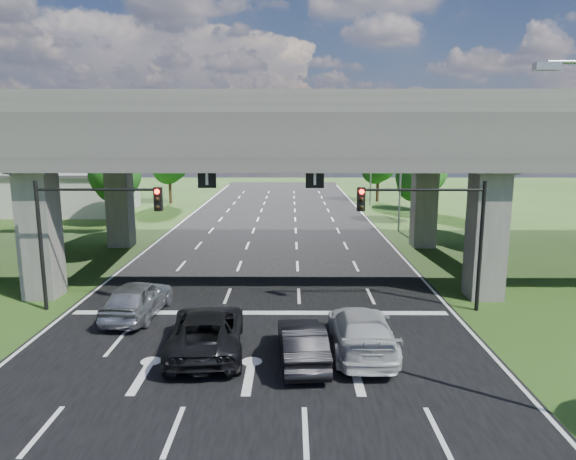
{
  "coord_description": "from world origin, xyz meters",
  "views": [
    {
      "loc": [
        1.4,
        -18.75,
        7.98
      ],
      "look_at": [
        1.23,
        9.43,
        2.78
      ],
      "focal_mm": 32.0,
      "sensor_mm": 36.0,
      "label": 1
    }
  ],
  "objects_px": {
    "streetlight_far": "(396,162)",
    "car_trailing": "(207,331)",
    "car_silver": "(138,299)",
    "signal_right": "(434,221)",
    "signal_left": "(86,221)",
    "streetlight_beyond": "(368,155)",
    "car_dark": "(302,343)",
    "car_white": "(362,330)"
  },
  "relations": [
    {
      "from": "streetlight_beyond",
      "to": "car_silver",
      "type": "bearing_deg",
      "value": -112.73
    },
    {
      "from": "streetlight_beyond",
      "to": "car_dark",
      "type": "bearing_deg",
      "value": -101.28
    },
    {
      "from": "signal_left",
      "to": "streetlight_far",
      "type": "bearing_deg",
      "value": 48.22
    },
    {
      "from": "streetlight_beyond",
      "to": "car_white",
      "type": "bearing_deg",
      "value": -98.48
    },
    {
      "from": "signal_right",
      "to": "signal_left",
      "type": "relative_size",
      "value": 1.0
    },
    {
      "from": "car_silver",
      "to": "car_white",
      "type": "xyz_separation_m",
      "value": [
        9.44,
        -3.67,
        -0.01
      ]
    },
    {
      "from": "signal_right",
      "to": "streetlight_far",
      "type": "bearing_deg",
      "value": 83.53
    },
    {
      "from": "car_silver",
      "to": "car_white",
      "type": "height_order",
      "value": "car_silver"
    },
    {
      "from": "car_silver",
      "to": "car_trailing",
      "type": "distance_m",
      "value": 5.21
    },
    {
      "from": "streetlight_far",
      "to": "car_silver",
      "type": "xyz_separation_m",
      "value": [
        -15.5,
        -21.0,
        -5.0
      ]
    },
    {
      "from": "signal_left",
      "to": "car_dark",
      "type": "relative_size",
      "value": 1.36
    },
    {
      "from": "signal_left",
      "to": "car_dark",
      "type": "xyz_separation_m",
      "value": [
        9.62,
        -5.56,
        -3.43
      ]
    },
    {
      "from": "streetlight_far",
      "to": "car_trailing",
      "type": "height_order",
      "value": "streetlight_far"
    },
    {
      "from": "car_dark",
      "to": "car_trailing",
      "type": "relative_size",
      "value": 0.77
    },
    {
      "from": "signal_right",
      "to": "signal_left",
      "type": "bearing_deg",
      "value": 180.0
    },
    {
      "from": "streetlight_far",
      "to": "car_dark",
      "type": "height_order",
      "value": "streetlight_far"
    },
    {
      "from": "car_dark",
      "to": "car_trailing",
      "type": "height_order",
      "value": "car_trailing"
    },
    {
      "from": "signal_left",
      "to": "streetlight_beyond",
      "type": "height_order",
      "value": "streetlight_beyond"
    },
    {
      "from": "signal_right",
      "to": "car_white",
      "type": "xyz_separation_m",
      "value": [
        -3.79,
        -4.61,
        -3.35
      ]
    },
    {
      "from": "streetlight_far",
      "to": "streetlight_beyond",
      "type": "distance_m",
      "value": 16.0
    },
    {
      "from": "streetlight_beyond",
      "to": "car_silver",
      "type": "xyz_separation_m",
      "value": [
        -15.5,
        -37.0,
        -5.0
      ]
    },
    {
      "from": "streetlight_far",
      "to": "car_trailing",
      "type": "distance_m",
      "value": 27.84
    },
    {
      "from": "car_dark",
      "to": "car_white",
      "type": "distance_m",
      "value": 2.43
    },
    {
      "from": "car_silver",
      "to": "streetlight_far",
      "type": "bearing_deg",
      "value": -121.34
    },
    {
      "from": "car_silver",
      "to": "car_white",
      "type": "bearing_deg",
      "value": 163.85
    },
    {
      "from": "signal_left",
      "to": "car_silver",
      "type": "distance_m",
      "value": 4.23
    },
    {
      "from": "streetlight_far",
      "to": "car_dark",
      "type": "xyz_separation_m",
      "value": [
        -8.3,
        -25.61,
        -5.09
      ]
    },
    {
      "from": "car_white",
      "to": "car_trailing",
      "type": "xyz_separation_m",
      "value": [
        -5.77,
        -0.03,
        -0.01
      ]
    },
    {
      "from": "car_silver",
      "to": "car_dark",
      "type": "xyz_separation_m",
      "value": [
        7.2,
        -4.61,
        -0.1
      ]
    },
    {
      "from": "car_dark",
      "to": "car_white",
      "type": "xyz_separation_m",
      "value": [
        2.24,
        0.95,
        0.08
      ]
    },
    {
      "from": "signal_right",
      "to": "car_silver",
      "type": "distance_m",
      "value": 13.67
    },
    {
      "from": "signal_left",
      "to": "car_dark",
      "type": "bearing_deg",
      "value": -30.0
    },
    {
      "from": "signal_right",
      "to": "car_trailing",
      "type": "bearing_deg",
      "value": -154.12
    },
    {
      "from": "car_trailing",
      "to": "car_dark",
      "type": "bearing_deg",
      "value": 160.52
    },
    {
      "from": "streetlight_beyond",
      "to": "car_trailing",
      "type": "xyz_separation_m",
      "value": [
        -11.83,
        -40.69,
        -5.02
      ]
    },
    {
      "from": "car_silver",
      "to": "car_trailing",
      "type": "bearing_deg",
      "value": 139.91
    },
    {
      "from": "signal_right",
      "to": "signal_left",
      "type": "distance_m",
      "value": 15.65
    },
    {
      "from": "signal_left",
      "to": "car_trailing",
      "type": "bearing_deg",
      "value": -37.26
    },
    {
      "from": "streetlight_beyond",
      "to": "car_trailing",
      "type": "height_order",
      "value": "streetlight_beyond"
    },
    {
      "from": "streetlight_far",
      "to": "signal_left",
      "type": "bearing_deg",
      "value": -131.78
    },
    {
      "from": "car_dark",
      "to": "streetlight_far",
      "type": "bearing_deg",
      "value": -112.25
    },
    {
      "from": "signal_right",
      "to": "streetlight_far",
      "type": "distance_m",
      "value": 20.25
    }
  ]
}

